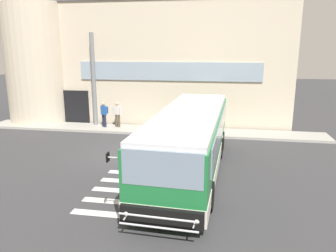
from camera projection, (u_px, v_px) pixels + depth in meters
The scene contains 8 objects.
ground_plane at pixel (129, 155), 16.49m from camera, with size 80.00×90.00×0.02m, color #353538.
bay_paint_stripes at pixel (148, 193), 12.14m from camera, with size 4.40×3.96×0.01m.
terminal_building at pixel (159, 60), 26.66m from camera, with size 19.89×13.80×8.59m.
boarding_curb at pixel (150, 130), 21.07m from camera, with size 22.09×2.00×0.15m, color #9E9B93.
entry_support_column at pixel (94, 80), 21.56m from camera, with size 0.28×0.28×6.13m, color slate.
bus_main_foreground at pixel (190, 142), 14.02m from camera, with size 3.50×11.04×2.70m.
passenger_near_column at pixel (104, 113), 21.45m from camera, with size 0.52×0.49×1.68m.
passenger_by_doorway at pixel (117, 113), 21.41m from camera, with size 0.58×0.30×1.68m.
Camera 1 is at (4.62, -15.12, 5.30)m, focal length 34.58 mm.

